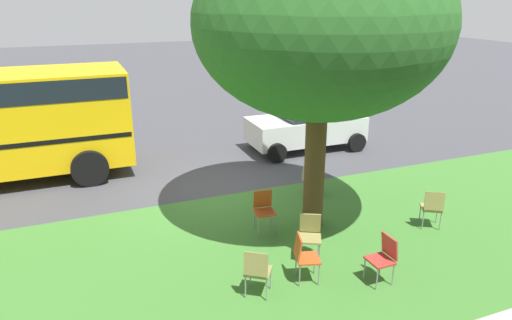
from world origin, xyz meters
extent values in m
plane|color=#424247|center=(0.00, 0.00, 0.00)|extent=(80.00, 80.00, 0.00)
cube|color=#3D752D|center=(0.00, 3.20, 0.00)|extent=(48.00, 6.00, 0.01)
cylinder|color=brown|center=(-1.31, 2.40, 1.54)|extent=(0.44, 0.44, 3.07)
ellipsoid|color=#2D6B28|center=(-1.31, 2.40, 4.25)|extent=(4.95, 4.95, 3.66)
cube|color=olive|center=(-0.57, 3.65, 0.44)|extent=(0.56, 0.55, 0.04)
cube|color=olive|center=(-0.65, 3.49, 0.68)|extent=(0.39, 0.26, 0.40)
cylinder|color=gray|center=(-0.33, 3.72, 0.21)|extent=(0.02, 0.02, 0.42)
cylinder|color=gray|center=(-0.65, 3.89, 0.21)|extent=(0.02, 0.02, 0.42)
cylinder|color=gray|center=(-0.49, 3.42, 0.21)|extent=(0.02, 0.02, 0.42)
cylinder|color=gray|center=(-0.81, 3.58, 0.21)|extent=(0.02, 0.02, 0.42)
cube|color=olive|center=(-3.64, 3.44, 0.44)|extent=(0.56, 0.56, 0.04)
cube|color=olive|center=(-3.55, 3.60, 0.68)|extent=(0.39, 0.27, 0.40)
cylinder|color=gray|center=(-3.88, 3.38, 0.21)|extent=(0.02, 0.02, 0.42)
cylinder|color=gray|center=(-3.57, 3.20, 0.21)|extent=(0.02, 0.02, 0.42)
cylinder|color=gray|center=(-3.71, 3.68, 0.21)|extent=(0.02, 0.02, 0.42)
cylinder|color=gray|center=(-3.40, 3.50, 0.21)|extent=(0.02, 0.02, 0.42)
cube|color=beige|center=(-2.04, 0.93, 0.44)|extent=(0.56, 0.56, 0.04)
cube|color=beige|center=(-1.88, 0.84, 0.68)|extent=(0.27, 0.39, 0.40)
cylinder|color=gray|center=(-2.10, 1.17, 0.21)|extent=(0.02, 0.02, 0.42)
cylinder|color=gray|center=(-2.28, 0.86, 0.21)|extent=(0.02, 0.02, 0.42)
cylinder|color=gray|center=(-1.80, 1.01, 0.21)|extent=(0.02, 0.02, 0.42)
cylinder|color=gray|center=(-1.98, 0.69, 0.21)|extent=(0.02, 0.02, 0.42)
cube|color=olive|center=(0.75, 4.31, 0.44)|extent=(0.57, 0.57, 0.04)
cube|color=olive|center=(0.85, 4.45, 0.68)|extent=(0.38, 0.30, 0.40)
cylinder|color=gray|center=(0.50, 4.27, 0.21)|extent=(0.02, 0.02, 0.42)
cylinder|color=gray|center=(0.80, 4.06, 0.21)|extent=(0.02, 0.02, 0.42)
cylinder|color=gray|center=(0.70, 4.55, 0.21)|extent=(0.02, 0.02, 0.42)
cylinder|color=gray|center=(0.99, 4.34, 0.21)|extent=(0.02, 0.02, 0.42)
cube|color=#C64C1E|center=(-0.21, 2.31, 0.44)|extent=(0.47, 0.45, 0.04)
cube|color=#C64C1E|center=(-0.24, 2.13, 0.68)|extent=(0.41, 0.14, 0.40)
cylinder|color=gray|center=(-0.01, 2.45, 0.21)|extent=(0.02, 0.02, 0.42)
cylinder|color=gray|center=(-0.37, 2.50, 0.21)|extent=(0.02, 0.02, 0.42)
cylinder|color=gray|center=(-0.06, 2.11, 0.21)|extent=(0.02, 0.02, 0.42)
cylinder|color=gray|center=(-0.41, 2.16, 0.21)|extent=(0.02, 0.02, 0.42)
cube|color=#B7332D|center=(-1.33, 4.78, 0.44)|extent=(0.41, 0.43, 0.04)
cube|color=#B7332D|center=(-1.51, 4.78, 0.68)|extent=(0.09, 0.40, 0.40)
cylinder|color=gray|center=(-1.16, 4.61, 0.21)|extent=(0.02, 0.02, 0.42)
cylinder|color=gray|center=(-1.17, 4.97, 0.21)|extent=(0.02, 0.02, 0.42)
cylinder|color=gray|center=(-1.50, 4.60, 0.21)|extent=(0.02, 0.02, 0.42)
cylinder|color=gray|center=(-1.51, 4.96, 0.21)|extent=(0.02, 0.02, 0.42)
cube|color=#C64C1E|center=(-0.20, 4.26, 0.44)|extent=(0.50, 0.51, 0.04)
cube|color=#C64C1E|center=(-0.03, 4.21, 0.68)|extent=(0.19, 0.41, 0.40)
cylinder|color=gray|center=(-0.32, 4.48, 0.21)|extent=(0.02, 0.02, 0.42)
cylinder|color=gray|center=(-0.42, 4.13, 0.21)|extent=(0.02, 0.02, 0.42)
cylinder|color=gray|center=(0.01, 4.39, 0.21)|extent=(0.02, 0.02, 0.42)
cylinder|color=gray|center=(-0.09, 4.04, 0.21)|extent=(0.02, 0.02, 0.42)
cube|color=silver|center=(-3.62, -2.40, 0.68)|extent=(3.70, 1.64, 0.76)
cube|color=#1E232B|center=(-3.77, -2.40, 1.33)|extent=(1.90, 1.44, 0.64)
cylinder|color=black|center=(-2.22, -1.53, 0.30)|extent=(0.60, 0.18, 0.60)
cylinder|color=black|center=(-2.22, -3.27, 0.30)|extent=(0.60, 0.18, 0.60)
cylinder|color=black|center=(-5.02, -1.53, 0.30)|extent=(0.60, 0.18, 0.60)
cylinder|color=black|center=(-5.02, -3.27, 0.30)|extent=(0.60, 0.18, 0.60)
cylinder|color=black|center=(3.07, -1.75, 0.48)|extent=(0.96, 0.28, 0.96)
cylinder|color=black|center=(3.07, -4.27, 0.48)|extent=(0.96, 0.28, 0.96)
camera|label=1|loc=(3.27, 10.50, 4.80)|focal=32.72mm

